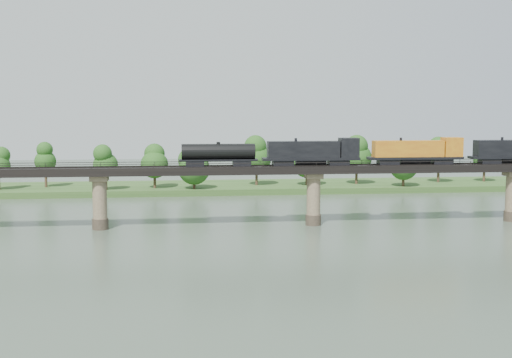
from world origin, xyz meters
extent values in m
plane|color=#354335|center=(0.00, 0.00, 0.00)|extent=(400.00, 400.00, 0.00)
cube|color=#2B4B1E|center=(0.00, 85.00, 0.80)|extent=(300.00, 24.00, 1.60)
cylinder|color=#473A2D|center=(-40.00, 30.00, 1.00)|extent=(3.00, 3.00, 2.00)
cylinder|color=#887658|center=(-40.00, 30.00, 5.50)|extent=(2.60, 2.60, 9.00)
cube|color=#887658|center=(-40.00, 30.00, 9.50)|extent=(3.20, 3.20, 1.00)
cylinder|color=#473A2D|center=(0.00, 30.00, 1.00)|extent=(3.00, 3.00, 2.00)
cylinder|color=#887658|center=(0.00, 30.00, 5.50)|extent=(2.60, 2.60, 9.00)
cube|color=#887658|center=(0.00, 30.00, 9.50)|extent=(3.20, 3.20, 1.00)
cylinder|color=#473A2D|center=(40.00, 30.00, 1.00)|extent=(3.00, 3.00, 2.00)
cylinder|color=#887658|center=(40.00, 30.00, 5.50)|extent=(2.60, 2.60, 9.00)
cube|color=black|center=(0.00, 30.00, 10.75)|extent=(220.00, 5.00, 1.50)
cube|color=black|center=(0.00, 29.25, 11.58)|extent=(220.00, 0.12, 0.16)
cube|color=black|center=(0.00, 30.75, 11.58)|extent=(220.00, 0.12, 0.16)
cube|color=black|center=(0.00, 27.60, 12.20)|extent=(220.00, 0.10, 0.10)
cube|color=black|center=(0.00, 32.40, 12.20)|extent=(220.00, 0.10, 0.10)
cube|color=black|center=(0.00, 27.60, 11.85)|extent=(0.08, 0.08, 0.70)
cube|color=black|center=(0.00, 32.40, 11.85)|extent=(0.08, 0.08, 0.70)
cylinder|color=#382619|center=(-60.94, 84.18, 3.46)|extent=(0.70, 0.70, 3.71)
sphere|color=#194313|center=(-60.94, 84.18, 8.41)|extent=(5.67, 5.67, 5.67)
sphere|color=#194313|center=(-60.94, 84.18, 11.50)|extent=(4.25, 4.25, 4.25)
cylinder|color=#382619|center=(-44.43, 76.31, 3.35)|extent=(0.70, 0.70, 3.51)
sphere|color=#194313|center=(-44.43, 76.31, 8.03)|extent=(6.31, 6.31, 6.31)
sphere|color=#194313|center=(-44.43, 76.31, 10.96)|extent=(4.73, 4.73, 4.73)
cylinder|color=#382619|center=(-32.24, 78.84, 3.27)|extent=(0.70, 0.70, 3.34)
sphere|color=#194313|center=(-32.24, 78.84, 7.73)|extent=(7.18, 7.18, 7.18)
sphere|color=#194313|center=(-32.24, 78.84, 10.52)|extent=(5.39, 5.39, 5.39)
cylinder|color=#382619|center=(-22.01, 76.15, 3.01)|extent=(0.70, 0.70, 2.83)
sphere|color=#194313|center=(-22.01, 76.15, 6.78)|extent=(8.26, 8.26, 8.26)
sphere|color=#194313|center=(-22.01, 76.15, 9.14)|extent=(6.19, 6.19, 6.19)
cylinder|color=#382619|center=(-5.04, 82.68, 3.58)|extent=(0.70, 0.70, 3.96)
sphere|color=#194313|center=(-5.04, 82.68, 8.87)|extent=(8.07, 8.07, 8.07)
sphere|color=#194313|center=(-5.04, 82.68, 12.17)|extent=(6.05, 6.05, 6.05)
cylinder|color=#382619|center=(8.52, 81.14, 3.23)|extent=(0.70, 0.70, 3.27)
sphere|color=#194313|center=(8.52, 81.14, 7.59)|extent=(8.03, 8.03, 8.03)
sphere|color=#194313|center=(8.52, 81.14, 10.31)|extent=(6.02, 6.02, 6.02)
cylinder|color=#382619|center=(22.65, 82.31, 3.56)|extent=(0.70, 0.70, 3.92)
sphere|color=#194313|center=(22.65, 82.31, 8.79)|extent=(8.29, 8.29, 8.29)
sphere|color=#194313|center=(22.65, 82.31, 12.05)|extent=(6.21, 6.21, 6.21)
cylinder|color=#382619|center=(33.59, 75.35, 3.11)|extent=(0.70, 0.70, 3.02)
sphere|color=#194313|center=(33.59, 75.35, 7.15)|extent=(7.74, 7.74, 7.74)
sphere|color=#194313|center=(33.59, 75.35, 9.67)|extent=(5.80, 5.80, 5.80)
cylinder|color=#382619|center=(46.81, 84.03, 3.50)|extent=(0.70, 0.70, 3.80)
sphere|color=#194313|center=(46.81, 84.03, 8.56)|extent=(7.47, 7.47, 7.47)
sphere|color=#194313|center=(46.81, 84.03, 11.73)|extent=(5.60, 5.60, 5.60)
cylinder|color=#382619|center=(60.48, 84.26, 3.29)|extent=(0.70, 0.70, 3.38)
sphere|color=#194313|center=(60.48, 84.26, 7.80)|extent=(6.23, 6.23, 6.23)
sphere|color=#194313|center=(60.48, 84.26, 10.62)|extent=(4.67, 4.67, 4.67)
cube|color=black|center=(34.97, 30.00, 12.04)|extent=(3.90, 2.34, 1.07)
cube|color=black|center=(38.86, 30.00, 14.52)|extent=(13.63, 2.63, 3.12)
cube|color=black|center=(25.23, 30.00, 12.04)|extent=(3.90, 2.34, 1.07)
cube|color=black|center=(14.52, 30.00, 12.04)|extent=(3.90, 2.34, 1.07)
cube|color=black|center=(19.87, 30.00, 12.72)|extent=(18.50, 2.92, 0.49)
cube|color=#C18017|center=(18.41, 30.00, 14.52)|extent=(13.63, 2.63, 3.12)
cube|color=#C18017|center=(27.18, 30.00, 14.81)|extent=(3.51, 2.92, 3.70)
cylinder|color=black|center=(19.87, 30.00, 12.18)|extent=(5.84, 1.36, 1.36)
cube|color=black|center=(4.78, 30.00, 12.04)|extent=(3.90, 2.34, 1.07)
cube|color=black|center=(-5.93, 30.00, 12.04)|extent=(3.90, 2.34, 1.07)
cube|color=black|center=(-0.58, 30.00, 12.72)|extent=(18.50, 2.92, 0.49)
cube|color=black|center=(-2.04, 30.00, 14.52)|extent=(13.63, 2.63, 3.12)
cube|color=black|center=(6.73, 30.00, 14.81)|extent=(3.51, 2.92, 3.70)
cylinder|color=black|center=(-0.58, 30.00, 12.18)|extent=(5.84, 1.36, 1.36)
cube|color=black|center=(-13.73, 30.00, 12.04)|extent=(3.41, 2.14, 1.07)
cube|color=black|center=(-22.49, 30.00, 12.04)|extent=(3.41, 2.14, 1.07)
cube|color=black|center=(-18.11, 30.00, 12.67)|extent=(14.61, 2.34, 0.29)
cylinder|color=black|center=(-18.11, 30.00, 14.23)|extent=(13.63, 2.92, 2.92)
cylinder|color=black|center=(-18.11, 30.00, 15.79)|extent=(0.68, 0.68, 0.49)
camera|label=1|loc=(-24.30, -89.22, 22.03)|focal=45.00mm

